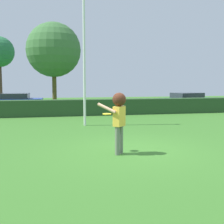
{
  "coord_description": "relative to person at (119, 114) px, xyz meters",
  "views": [
    {
      "loc": [
        -2.46,
        -8.5,
        2.14
      ],
      "look_at": [
        -0.52,
        0.65,
        1.15
      ],
      "focal_mm": 46.49,
      "sensor_mm": 36.0,
      "label": 1
    }
  ],
  "objects": [
    {
      "name": "parked_car_green",
      "position": [
        8.59,
        12.91,
        -0.52
      ],
      "size": [
        4.49,
        2.67,
        1.25
      ],
      "color": "#1E6633",
      "rests_on": "ground"
    },
    {
      "name": "person",
      "position": [
        0.0,
        0.0,
        0.0
      ],
      "size": [
        0.83,
        0.48,
        1.82
      ],
      "color": "slate",
      "rests_on": "ground"
    },
    {
      "name": "lamppost",
      "position": [
        -0.32,
        5.79,
        2.31
      ],
      "size": [
        0.24,
        0.24,
        6.41
      ],
      "color": "silver",
      "rests_on": "ground"
    },
    {
      "name": "maple_tree",
      "position": [
        -1.63,
        14.14,
        3.25
      ],
      "size": [
        4.04,
        4.04,
        6.49
      ],
      "color": "brown",
      "rests_on": "ground"
    },
    {
      "name": "frisbee",
      "position": [
        -0.28,
        0.4,
        -0.05
      ],
      "size": [
        0.27,
        0.27,
        0.03
      ],
      "color": "yellow"
    },
    {
      "name": "hedge_row",
      "position": [
        0.52,
        10.08,
        -0.71
      ],
      "size": [
        19.35,
        0.9,
        1.0
      ],
      "primitive_type": "cube",
      "color": "#284725",
      "rests_on": "ground"
    },
    {
      "name": "ground_plane",
      "position": [
        0.52,
        0.35,
        -1.21
      ],
      "size": [
        60.0,
        60.0,
        0.0
      ],
      "primitive_type": "plane",
      "color": "#387027"
    },
    {
      "name": "parked_car_blue",
      "position": [
        -4.64,
        14.63,
        -0.52
      ],
      "size": [
        4.29,
        2.0,
        1.25
      ],
      "color": "#263FA5",
      "rests_on": "ground"
    }
  ]
}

